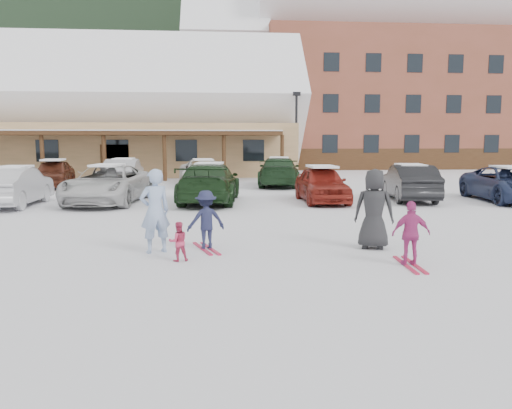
{
  "coord_description": "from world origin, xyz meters",
  "views": [
    {
      "loc": [
        -0.63,
        -9.95,
        2.39
      ],
      "look_at": [
        0.3,
        1.0,
        1.0
      ],
      "focal_mm": 35.0,
      "sensor_mm": 36.0,
      "label": 1
    }
  ],
  "objects": [
    {
      "name": "ground",
      "position": [
        0.0,
        0.0,
        0.0
      ],
      "size": [
        160.0,
        160.0,
        0.0
      ],
      "primitive_type": "plane",
      "color": "silver",
      "rests_on": "ground"
    },
    {
      "name": "forested_hillside",
      "position": [
        0.0,
        85.0,
        19.0
      ],
      "size": [
        300.0,
        70.0,
        38.0
      ],
      "primitive_type": "cube",
      "color": "black",
      "rests_on": "ground"
    },
    {
      "name": "day_lodge",
      "position": [
        -9.0,
        27.96,
        3.94
      ],
      "size": [
        29.12,
        12.5,
        10.38
      ],
      "color": "tan",
      "rests_on": "ground"
    },
    {
      "name": "alpine_hotel",
      "position": [
        14.27,
        38.0,
        8.63
      ],
      "size": [
        31.48,
        14.01,
        21.48
      ],
      "color": "brown",
      "rests_on": "ground"
    },
    {
      "name": "lamp_post",
      "position": [
        4.87,
        23.23,
        3.21
      ],
      "size": [
        0.5,
        0.25,
        5.64
      ],
      "color": "black",
      "rests_on": "ground"
    },
    {
      "name": "conifer_3",
      "position": [
        6.0,
        44.0,
        5.12
      ],
      "size": [
        3.96,
        3.96,
        9.18
      ],
      "color": "black",
      "rests_on": "ground"
    },
    {
      "name": "adult_skier",
      "position": [
        -1.9,
        0.8,
        0.91
      ],
      "size": [
        0.78,
        0.66,
        1.81
      ],
      "primitive_type": "imported",
      "rotation": [
        0.0,
        0.0,
        3.56
      ],
      "color": "#90A8CE",
      "rests_on": "ground"
    },
    {
      "name": "toddler_red",
      "position": [
        -1.35,
        -0.04,
        0.4
      ],
      "size": [
        0.46,
        0.4,
        0.8
      ],
      "primitive_type": "imported",
      "rotation": [
        0.0,
        0.0,
        3.41
      ],
      "color": "#C33359",
      "rests_on": "ground"
    },
    {
      "name": "child_navy",
      "position": [
        -0.81,
        1.04,
        0.66
      ],
      "size": [
        0.96,
        0.72,
        1.32
      ],
      "primitive_type": "imported",
      "rotation": [
        0.0,
        0.0,
        3.44
      ],
      "color": "#1B1F3C",
      "rests_on": "ground"
    },
    {
      "name": "skis_child_navy",
      "position": [
        -0.81,
        1.04,
        0.01
      ],
      "size": [
        0.6,
        1.4,
        0.03
      ],
      "primitive_type": "cube",
      "rotation": [
        0.0,
        0.0,
        3.44
      ],
      "color": "#BE1B40",
      "rests_on": "ground"
    },
    {
      "name": "child_magenta",
      "position": [
        3.15,
        -0.78,
        0.63
      ],
      "size": [
        0.76,
        0.35,
        1.26
      ],
      "primitive_type": "imported",
      "rotation": [
        0.0,
        0.0,
        3.08
      ],
      "color": "#B9367E",
      "rests_on": "ground"
    },
    {
      "name": "skis_child_magenta",
      "position": [
        3.15,
        -0.78,
        0.01
      ],
      "size": [
        0.29,
        1.41,
        0.03
      ],
      "primitive_type": "cube",
      "rotation": [
        0.0,
        0.0,
        3.08
      ],
      "color": "#BE1B40",
      "rests_on": "ground"
    },
    {
      "name": "bystander_dark",
      "position": [
        2.93,
        0.79,
        0.9
      ],
      "size": [
        1.02,
        0.85,
        1.8
      ],
      "primitive_type": "imported",
      "rotation": [
        0.0,
        0.0,
        2.77
      ],
      "color": "#242527",
      "rests_on": "ground"
    },
    {
      "name": "parked_car_1",
      "position": [
        -8.01,
        9.15,
        0.73
      ],
      "size": [
        1.61,
        4.47,
        1.47
      ],
      "primitive_type": "imported",
      "rotation": [
        0.0,
        0.0,
        3.15
      ],
      "color": "#BBBBC0",
      "rests_on": "ground"
    },
    {
      "name": "parked_car_2",
      "position": [
        -4.73,
        9.76,
        0.75
      ],
      "size": [
        2.99,
        5.59,
        1.49
      ],
      "primitive_type": "imported",
      "rotation": [
        0.0,
        0.0,
        -0.1
      ],
      "color": "beige",
      "rests_on": "ground"
    },
    {
      "name": "parked_car_3",
      "position": [
        -0.8,
        9.67,
        0.77
      ],
      "size": [
        2.7,
        5.52,
        1.55
      ],
      "primitive_type": "imported",
      "rotation": [
        0.0,
        0.0,
        3.04
      ],
      "color": "#183217",
      "rests_on": "ground"
    },
    {
      "name": "parked_car_4",
      "position": [
        3.62,
        9.42,
        0.71
      ],
      "size": [
        1.7,
        4.19,
        1.42
      ],
      "primitive_type": "imported",
      "rotation": [
        0.0,
        0.0,
        0.0
      ],
      "color": "maroon",
      "rests_on": "ground"
    },
    {
      "name": "parked_car_5",
      "position": [
        7.33,
        9.69,
        0.73
      ],
      "size": [
        2.23,
        4.61,
        1.46
      ],
      "primitive_type": "imported",
      "rotation": [
        0.0,
        0.0,
        2.98
      ],
      "color": "black",
      "rests_on": "ground"
    },
    {
      "name": "parked_car_6",
      "position": [
        11.13,
        8.96,
        0.7
      ],
      "size": [
        2.77,
        5.2,
        1.39
      ],
      "primitive_type": "imported",
      "rotation": [
        0.0,
        0.0,
        -0.09
      ],
      "color": "navy",
      "rests_on": "ground"
    },
    {
      "name": "parked_car_8",
      "position": [
        -8.95,
        16.81,
        0.73
      ],
      "size": [
        2.17,
        4.43,
        1.46
      ],
      "primitive_type": "imported",
      "rotation": [
        0.0,
        0.0,
        0.11
      ],
      "color": "#572718",
      "rests_on": "ground"
    },
    {
      "name": "parked_car_9",
      "position": [
        -5.34,
        16.77,
        0.75
      ],
      "size": [
        1.71,
        4.58,
        1.49
      ],
      "primitive_type": "imported",
      "rotation": [
        0.0,
        0.0,
        3.17
      ],
      "color": "#A3A3A7",
      "rests_on": "ground"
    },
    {
      "name": "parked_car_10",
      "position": [
        -1.2,
        17.05,
        0.72
      ],
      "size": [
        2.92,
        5.4,
        1.44
      ],
      "primitive_type": "imported",
      "rotation": [
        0.0,
        0.0,
        0.1
      ],
      "color": "white",
      "rests_on": "ground"
    },
    {
      "name": "parked_car_11",
      "position": [
        2.87,
        16.67,
        0.77
      ],
      "size": [
        2.9,
        5.55,
        1.54
      ],
      "primitive_type": "imported",
      "rotation": [
        0.0,
        0.0,
        3.0
      ],
      "color": "#1E3B20",
      "rests_on": "ground"
    }
  ]
}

